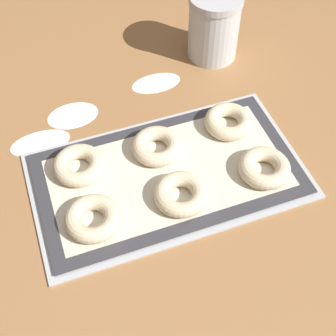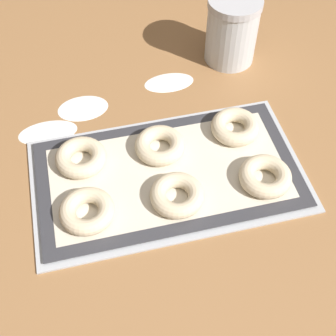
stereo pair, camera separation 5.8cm
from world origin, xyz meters
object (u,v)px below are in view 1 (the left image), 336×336
bagel_front_left (93,218)px  bagel_back_left (79,165)px  baking_tray (168,175)px  flour_canister (214,26)px  bagel_back_center (157,146)px  bagel_front_center (181,194)px  bagel_front_right (264,168)px  bagel_back_right (228,122)px

bagel_front_left → bagel_back_left: bearing=87.9°
baking_tray → flour_canister: 0.38m
bagel_back_center → bagel_back_left: bearing=177.9°
bagel_front_center → bagel_front_right: (0.17, 0.00, 0.00)m
baking_tray → bagel_back_right: (0.15, 0.07, 0.02)m
bagel_front_left → flour_canister: 0.53m
bagel_back_right → bagel_front_center: bearing=-139.2°
bagel_back_left → bagel_back_right: same height
bagel_back_left → flour_canister: flour_canister is taller
bagel_front_left → flour_canister: (0.38, 0.36, 0.05)m
bagel_front_left → flour_canister: bearing=43.9°
bagel_front_left → flour_canister: flour_canister is taller
bagel_front_center → bagel_back_center: size_ratio=1.00×
bagel_front_center → flour_canister: size_ratio=0.63×
bagel_front_left → bagel_back_center: bearing=36.6°
flour_canister → bagel_front_right: bearing=-98.0°
bagel_front_left → bagel_back_right: 0.34m
bagel_front_center → bagel_front_right: size_ratio=1.00×
flour_canister → bagel_back_right: bearing=-105.5°
bagel_back_center → bagel_front_left: bearing=-143.4°
bagel_back_center → flour_canister: flour_canister is taller
bagel_back_center → flour_canister: size_ratio=0.63×
bagel_front_center → bagel_back_left: (-0.15, 0.13, 0.00)m
bagel_front_left → bagel_back_left: same height
bagel_back_right → bagel_front_right: bearing=-83.8°
bagel_front_center → bagel_back_right: same height
bagel_back_left → bagel_front_center: bearing=-38.9°
bagel_front_right → flour_canister: (0.05, 0.36, 0.05)m
bagel_back_center → bagel_back_right: (0.16, 0.01, 0.00)m
baking_tray → bagel_back_left: 0.17m
bagel_back_left → bagel_front_left: bearing=-92.1°
bagel_front_right → flour_canister: bearing=82.0°
bagel_front_right → bagel_back_center: 0.21m
bagel_front_left → bagel_front_center: size_ratio=1.00×
bagel_back_left → bagel_back_center: 0.15m
bagel_front_center → bagel_back_left: size_ratio=1.00×
bagel_front_center → bagel_front_left: bearing=178.5°
bagel_front_right → bagel_back_left: bearing=159.1°
bagel_back_right → flour_canister: 0.25m
bagel_back_left → bagel_back_center: size_ratio=1.00×
bagel_front_right → bagel_back_center: bearing=145.5°
baking_tray → bagel_front_right: (0.17, -0.06, 0.02)m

